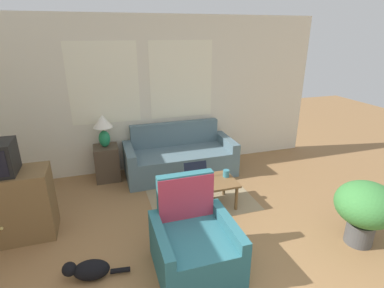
{
  "coord_description": "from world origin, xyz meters",
  "views": [
    {
      "loc": [
        -0.84,
        -1.31,
        2.33
      ],
      "look_at": [
        0.43,
        2.69,
        0.75
      ],
      "focal_mm": 28.0,
      "sensor_mm": 36.0,
      "label": 1
    }
  ],
  "objects_px": {
    "armchair": "(194,244)",
    "potted_plant": "(365,207)",
    "coffee_table": "(206,185)",
    "table_lamp": "(103,127)",
    "laptop": "(197,177)",
    "couch": "(179,158)",
    "cup_navy": "(226,173)",
    "cat_black": "(89,270)"
  },
  "relations": [
    {
      "from": "table_lamp",
      "to": "laptop",
      "type": "height_order",
      "value": "table_lamp"
    },
    {
      "from": "couch",
      "to": "laptop",
      "type": "xyz_separation_m",
      "value": [
        -0.04,
        -1.09,
        0.18
      ]
    },
    {
      "from": "laptop",
      "to": "potted_plant",
      "type": "distance_m",
      "value": 2.05
    },
    {
      "from": "cup_navy",
      "to": "armchair",
      "type": "bearing_deg",
      "value": -127.32
    },
    {
      "from": "armchair",
      "to": "potted_plant",
      "type": "distance_m",
      "value": 1.98
    },
    {
      "from": "armchair",
      "to": "table_lamp",
      "type": "distance_m",
      "value": 2.54
    },
    {
      "from": "potted_plant",
      "to": "couch",
      "type": "bearing_deg",
      "value": 121.54
    },
    {
      "from": "potted_plant",
      "to": "cat_black",
      "type": "distance_m",
      "value": 3.05
    },
    {
      "from": "couch",
      "to": "armchair",
      "type": "relative_size",
      "value": 1.97
    },
    {
      "from": "coffee_table",
      "to": "laptop",
      "type": "height_order",
      "value": "laptop"
    },
    {
      "from": "cat_black",
      "to": "couch",
      "type": "bearing_deg",
      "value": -118.39
    },
    {
      "from": "couch",
      "to": "cat_black",
      "type": "distance_m",
      "value": 2.56
    },
    {
      "from": "laptop",
      "to": "cup_navy",
      "type": "distance_m",
      "value": 0.43
    },
    {
      "from": "laptop",
      "to": "table_lamp",
      "type": "bearing_deg",
      "value": 133.77
    },
    {
      "from": "potted_plant",
      "to": "table_lamp",
      "type": "bearing_deg",
      "value": 136.49
    },
    {
      "from": "laptop",
      "to": "cup_navy",
      "type": "height_order",
      "value": "laptop"
    },
    {
      "from": "coffee_table",
      "to": "cup_navy",
      "type": "distance_m",
      "value": 0.34
    },
    {
      "from": "couch",
      "to": "potted_plant",
      "type": "relative_size",
      "value": 2.4
    },
    {
      "from": "coffee_table",
      "to": "potted_plant",
      "type": "height_order",
      "value": "potted_plant"
    },
    {
      "from": "table_lamp",
      "to": "armchair",
      "type": "bearing_deg",
      "value": -72.09
    },
    {
      "from": "potted_plant",
      "to": "armchair",
      "type": "bearing_deg",
      "value": 173.12
    },
    {
      "from": "couch",
      "to": "table_lamp",
      "type": "relative_size",
      "value": 3.5
    },
    {
      "from": "armchair",
      "to": "cup_navy",
      "type": "xyz_separation_m",
      "value": [
        0.84,
        1.11,
        0.17
      ]
    },
    {
      "from": "table_lamp",
      "to": "cat_black",
      "type": "xyz_separation_m",
      "value": [
        -0.3,
        -2.19,
        -0.81
      ]
    },
    {
      "from": "laptop",
      "to": "potted_plant",
      "type": "bearing_deg",
      "value": -41.26
    },
    {
      "from": "armchair",
      "to": "table_lamp",
      "type": "xyz_separation_m",
      "value": [
        -0.76,
        2.34,
        0.64
      ]
    },
    {
      "from": "couch",
      "to": "table_lamp",
      "type": "xyz_separation_m",
      "value": [
        -1.21,
        0.13,
        0.65
      ]
    },
    {
      "from": "couch",
      "to": "laptop",
      "type": "height_order",
      "value": "couch"
    },
    {
      "from": "table_lamp",
      "to": "cat_black",
      "type": "height_order",
      "value": "table_lamp"
    },
    {
      "from": "cup_navy",
      "to": "cat_black",
      "type": "distance_m",
      "value": 2.15
    },
    {
      "from": "cup_navy",
      "to": "cat_black",
      "type": "height_order",
      "value": "cup_navy"
    },
    {
      "from": "laptop",
      "to": "cup_navy",
      "type": "bearing_deg",
      "value": -1.21
    },
    {
      "from": "couch",
      "to": "potted_plant",
      "type": "distance_m",
      "value": 2.88
    },
    {
      "from": "couch",
      "to": "cup_navy",
      "type": "height_order",
      "value": "couch"
    },
    {
      "from": "coffee_table",
      "to": "laptop",
      "type": "xyz_separation_m",
      "value": [
        -0.11,
        0.07,
        0.1
      ]
    },
    {
      "from": "armchair",
      "to": "laptop",
      "type": "distance_m",
      "value": 1.2
    },
    {
      "from": "armchair",
      "to": "cat_black",
      "type": "distance_m",
      "value": 1.07
    },
    {
      "from": "armchair",
      "to": "cup_navy",
      "type": "relative_size",
      "value": 9.26
    },
    {
      "from": "couch",
      "to": "potted_plant",
      "type": "xyz_separation_m",
      "value": [
        1.5,
        -2.45,
        0.22
      ]
    },
    {
      "from": "laptop",
      "to": "cat_black",
      "type": "distance_m",
      "value": 1.79
    },
    {
      "from": "couch",
      "to": "armchair",
      "type": "bearing_deg",
      "value": -101.6
    },
    {
      "from": "couch",
      "to": "armchair",
      "type": "height_order",
      "value": "armchair"
    }
  ]
}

